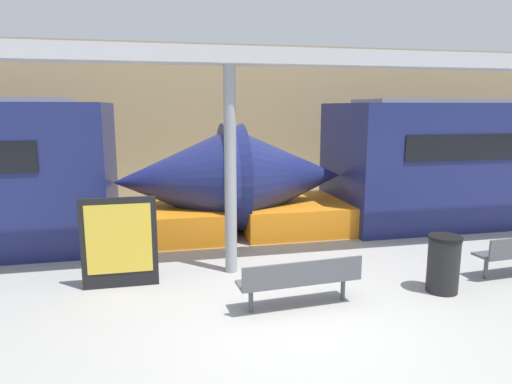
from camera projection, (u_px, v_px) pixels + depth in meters
ground_plane at (303, 326)px, 6.37m from camera, size 60.00×60.00×0.00m
station_wall at (214, 123)px, 14.99m from camera, size 56.00×0.20×5.00m
train_left at (502, 163)px, 12.49m from camera, size 15.30×2.93×3.20m
bench_near at (301, 278)px, 6.85m from camera, size 1.92×0.59×0.78m
trash_bin at (443, 264)px, 7.47m from camera, size 0.53×0.53×0.95m
poster_board at (119, 242)px, 7.60m from camera, size 1.25×0.07×1.55m
support_column_near at (230, 172)px, 8.14m from camera, size 0.22×0.22×3.72m
canopy_beam at (229, 56)px, 7.77m from camera, size 28.00×0.60×0.28m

